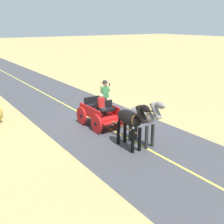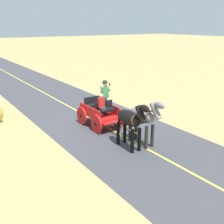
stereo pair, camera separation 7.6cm
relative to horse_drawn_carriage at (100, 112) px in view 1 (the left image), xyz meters
The scene contains 6 objects.
ground_plane 0.91m from the horse_drawn_carriage, 123.41° to the right, with size 200.00×200.00×0.00m, color tan.
road_surface 0.90m from the horse_drawn_carriage, 123.41° to the right, with size 6.01×160.00×0.01m, color #424247.
road_centre_stripe 0.90m from the horse_drawn_carriage, 123.41° to the right, with size 0.12×160.00×0.00m, color #DBCC4C.
horse_drawn_carriage is the anchor object (origin of this frame).
horse_near_side 3.09m from the horse_drawn_carriage, 96.97° to the left, with size 0.62×2.13×2.21m.
horse_off_side 3.09m from the horse_drawn_carriage, 83.35° to the left, with size 0.62×2.13×2.21m.
Camera 1 is at (7.52, 12.14, 5.24)m, focal length 44.50 mm.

